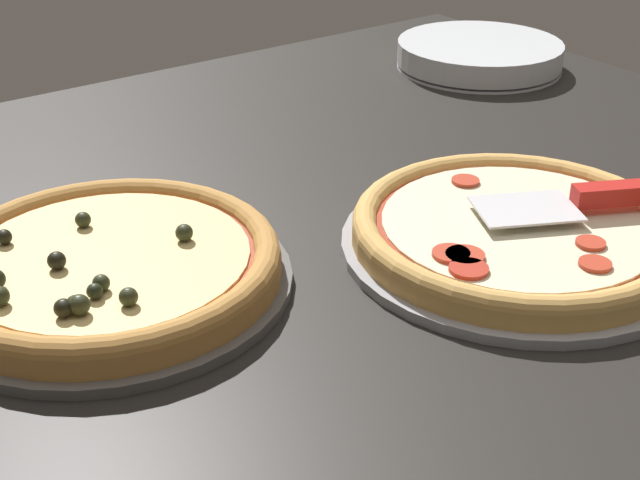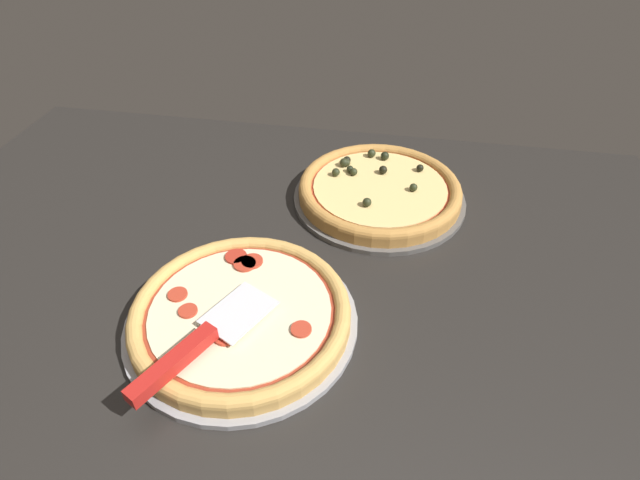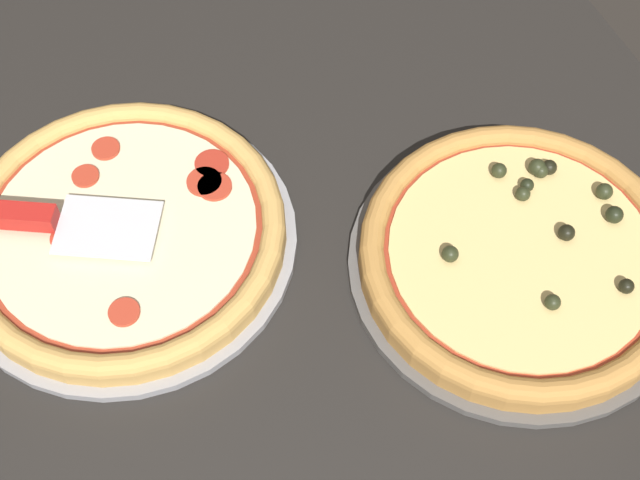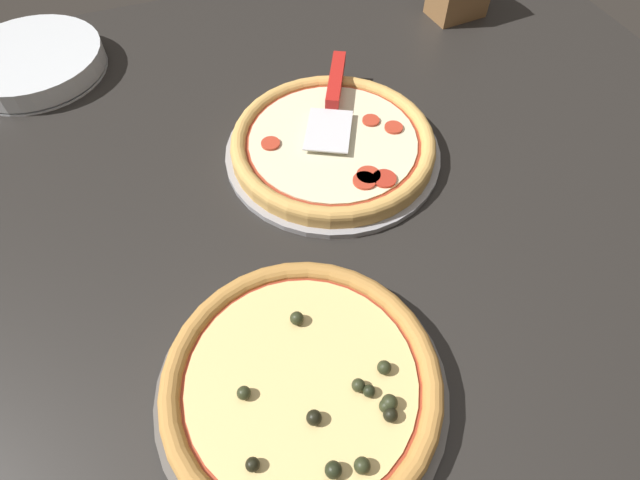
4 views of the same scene
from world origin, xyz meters
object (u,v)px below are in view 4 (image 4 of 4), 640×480
at_px(pizza_back, 302,383).
at_px(plate_stack, 33,62).
at_px(pizza_front, 333,143).
at_px(serving_spatula, 334,90).

height_order(pizza_back, plate_stack, pizza_back).
relative_size(pizza_front, plate_stack, 1.26).
bearing_deg(pizza_front, pizza_back, 63.81).
bearing_deg(pizza_front, serving_spatula, -112.05).
bearing_deg(pizza_front, plate_stack, -41.86).
relative_size(pizza_front, serving_spatula, 1.41).
distance_m(pizza_front, pizza_back, 0.39).
bearing_deg(serving_spatula, pizza_front, 67.95).
distance_m(serving_spatula, plate_stack, 0.57).
xyz_separation_m(serving_spatula, plate_stack, (0.48, -0.30, -0.03)).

